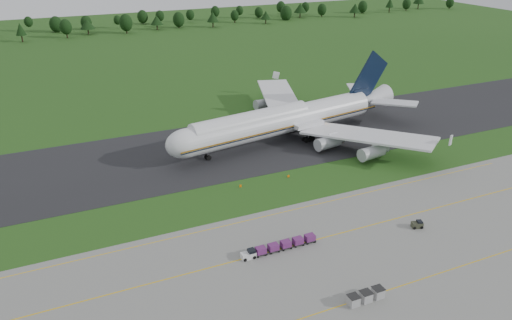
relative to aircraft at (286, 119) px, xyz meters
name	(u,v)px	position (x,y,z in m)	size (l,w,h in m)	color
ground	(266,192)	(-18.57, -26.61, -6.25)	(600.00, 600.00, 0.00)	#204815
apron	(349,275)	(-18.57, -60.61, -6.22)	(300.00, 52.00, 0.06)	slate
taxiway	(223,148)	(-18.57, 1.39, -6.21)	(300.00, 40.00, 0.08)	black
apron_markings	(328,254)	(-18.57, -53.59, -6.19)	(300.00, 30.20, 0.01)	gold
tree_line	(114,22)	(-14.92, 194.49, -0.09)	(531.41, 24.02, 11.78)	black
aircraft	(286,119)	(0.00, 0.00, 0.00)	(78.26, 75.00, 21.89)	silver
baggage_train	(278,246)	(-26.57, -48.73, -5.35)	(15.29, 1.62, 1.56)	silver
utility_cart	(417,225)	(2.62, -53.12, -5.61)	(2.46, 1.89, 1.20)	#343726
uld_row	(366,296)	(-19.97, -67.24, -5.30)	(6.58, 1.78, 1.76)	#979797
edge_markers	(265,181)	(-16.81, -22.12, -5.98)	(13.20, 0.30, 0.60)	orange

